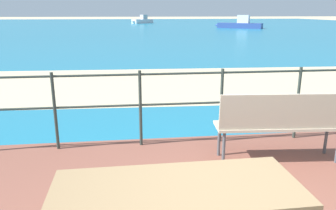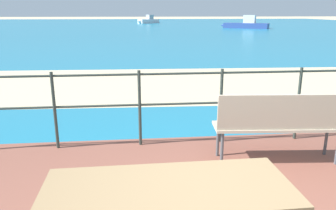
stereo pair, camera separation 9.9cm
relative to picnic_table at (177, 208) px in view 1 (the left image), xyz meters
name	(u,v)px [view 1 (the left image)]	position (x,y,z in m)	size (l,w,h in m)	color
sea_water	(133,27)	(0.44, 40.16, -0.63)	(90.00, 90.00, 0.01)	teal
beach_strip	(156,84)	(0.44, 7.02, -0.63)	(54.00, 4.71, 0.01)	beige
picnic_table	(177,208)	(0.00, 0.00, 0.00)	(1.73, 1.49, 0.74)	#8C704C
park_bench	(282,120)	(1.60, 1.76, -0.01)	(1.66, 0.53, 0.93)	#BCAD93
railing_fence	(181,98)	(0.44, 2.55, 0.11)	(5.94, 0.04, 1.10)	#2D3833
boat_mid	(142,21)	(2.28, 54.24, -0.19)	(3.87, 3.81, 1.37)	silver
boat_far	(240,24)	(12.82, 36.50, -0.18)	(5.17, 3.81, 1.49)	#2D478C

